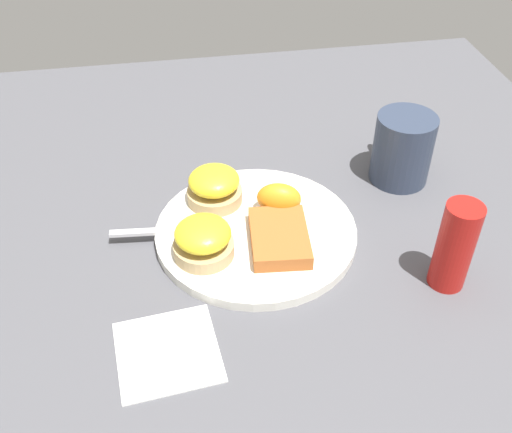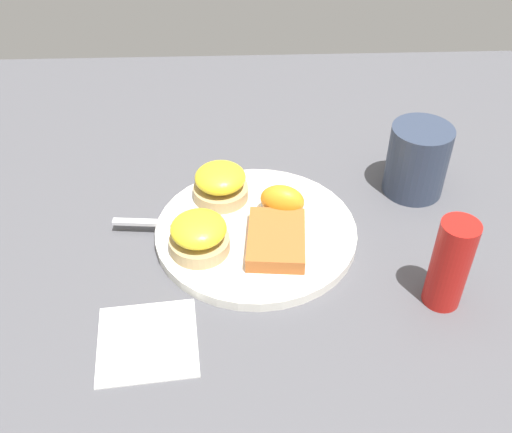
{
  "view_description": "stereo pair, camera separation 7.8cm",
  "coord_description": "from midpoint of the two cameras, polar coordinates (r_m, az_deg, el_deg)",
  "views": [
    {
      "loc": [
        -0.59,
        0.1,
        0.54
      ],
      "look_at": [
        0.0,
        0.0,
        0.03
      ],
      "focal_mm": 42.0,
      "sensor_mm": 36.0,
      "label": 1
    },
    {
      "loc": [
        -0.59,
        0.02,
        0.54
      ],
      "look_at": [
        0.0,
        0.0,
        0.03
      ],
      "focal_mm": 42.0,
      "sensor_mm": 36.0,
      "label": 2
    }
  ],
  "objects": [
    {
      "name": "hashbrown_patty",
      "position": [
        0.76,
        4.86,
        -2.32
      ],
      "size": [
        0.11,
        0.08,
        0.02
      ],
      "primitive_type": "cube",
      "rotation": [
        0.0,
        0.0,
        -0.09
      ],
      "color": "#AB5A27",
      "rests_on": "plate"
    },
    {
      "name": "fork",
      "position": [
        0.79,
        -1.36,
        -0.9
      ],
      "size": [
        0.04,
        0.24,
        0.0
      ],
      "color": "silver",
      "rests_on": "plate"
    },
    {
      "name": "napkin",
      "position": [
        0.68,
        -7.05,
        -11.83
      ],
      "size": [
        0.12,
        0.12,
        0.0
      ],
      "primitive_type": "cube",
      "rotation": [
        0.0,
        0.0,
        0.1
      ],
      "color": "white",
      "rests_on": "ground_plane"
    },
    {
      "name": "sandwich_benedict_right",
      "position": [
        0.74,
        -2.49,
        -1.89
      ],
      "size": [
        0.08,
        0.08,
        0.05
      ],
      "color": "tan",
      "rests_on": "plate"
    },
    {
      "name": "condiment_bottle",
      "position": [
        0.72,
        20.99,
        -4.4
      ],
      "size": [
        0.04,
        0.04,
        0.12
      ],
      "primitive_type": "cylinder",
      "color": "#B21914",
      "rests_on": "ground_plane"
    },
    {
      "name": "ground_plane",
      "position": [
        0.8,
        2.78,
        -1.98
      ],
      "size": [
        1.1,
        1.1,
        0.0
      ],
      "primitive_type": "plane",
      "color": "#4C4C51"
    },
    {
      "name": "cup",
      "position": [
        0.89,
        17.54,
        5.1
      ],
      "size": [
        0.12,
        0.09,
        0.1
      ],
      "color": "#2D384C",
      "rests_on": "ground_plane"
    },
    {
      "name": "plate",
      "position": [
        0.8,
        2.8,
        -1.6
      ],
      "size": [
        0.27,
        0.27,
        0.01
      ],
      "primitive_type": "cylinder",
      "color": "silver",
      "rests_on": "ground_plane"
    },
    {
      "name": "orange_wedge",
      "position": [
        0.8,
        5.29,
        1.42
      ],
      "size": [
        0.05,
        0.07,
        0.04
      ],
      "primitive_type": "ellipsoid",
      "rotation": [
        0.0,
        0.0,
        4.43
      ],
      "color": "orange",
      "rests_on": "plate"
    },
    {
      "name": "sandwich_benedict_left",
      "position": [
        0.82,
        -0.72,
        3.06
      ],
      "size": [
        0.08,
        0.08,
        0.05
      ],
      "color": "tan",
      "rests_on": "plate"
    }
  ]
}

